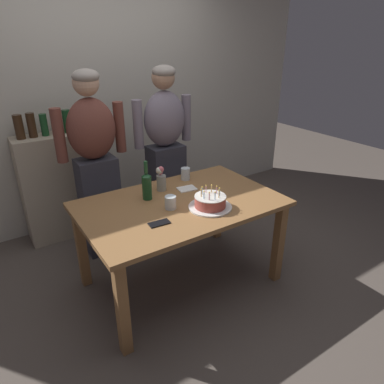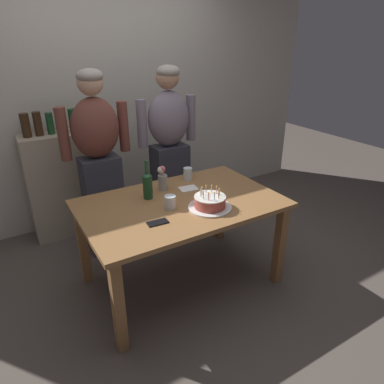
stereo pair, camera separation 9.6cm
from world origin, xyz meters
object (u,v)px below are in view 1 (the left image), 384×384
Objects in this scene: wine_bottle at (147,185)px; flower_vase at (161,179)px; cell_phone at (159,223)px; water_glass_near at (170,202)px; napkin_stack at (187,189)px; water_glass_far at (185,174)px; birthday_cake at (210,202)px; person_man_bearded at (96,164)px; person_woman_cardigan at (166,150)px.

flower_vase is (0.17, 0.09, -0.02)m from wine_bottle.
flower_vase is at bearing 63.96° from cell_phone.
water_glass_near is 0.67× the size of cell_phone.
napkin_stack is at bearing -2.32° from wine_bottle.
water_glass_near is at bearing -74.38° from wine_bottle.
wine_bottle is 2.13× the size of cell_phone.
napkin_stack is (-0.10, -0.18, -0.05)m from water_glass_far.
water_glass_near is 0.65× the size of napkin_stack.
birthday_cake is 0.50m from flower_vase.
flower_vase reaches higher than cell_phone.
person_man_bearded is (-0.18, 0.63, 0.02)m from wine_bottle.
person_woman_cardigan is at bearing 62.59° from cell_phone.
water_glass_far is 0.79m from person_man_bearded.
flower_vase is at bearing 122.49° from person_man_bearded.
wine_bottle is at bearing 105.62° from water_glass_near.
flower_vase is at bearing -163.92° from water_glass_far.
wine_bottle is 1.50× the size of flower_vase.
birthday_cake is 1.04× the size of wine_bottle.
napkin_stack is 0.68m from person_woman_cardigan.
person_man_bearded reaches higher than birthday_cake.
birthday_cake reaches higher than cell_phone.
wine_bottle is at bearing -153.00° from flower_vase.
person_man_bearded is at bearing 129.48° from napkin_stack.
napkin_stack is 0.23m from flower_vase.
napkin_stack is at bearing 43.50° from cell_phone.
flower_vase is 0.65m from person_woman_cardigan.
water_glass_near is 0.34m from flower_vase.
water_glass_near is at bearing -141.78° from napkin_stack.
person_man_bearded is 0.70m from person_woman_cardigan.
water_glass_far is (0.39, 0.41, 0.00)m from water_glass_near.
flower_vase is 0.65m from person_man_bearded.
birthday_cake is 2.16× the size of napkin_stack.
cell_phone is at bearing 58.37° from person_woman_cardigan.
wine_bottle is 0.37m from napkin_stack.
birthday_cake is at bearing -72.95° from flower_vase.
napkin_stack is 0.85m from person_man_bearded.
water_glass_far is at bearing 16.08° from flower_vase.
water_glass_far is at bearing 46.41° from water_glass_near.
water_glass_near is 0.47× the size of flower_vase.
wine_bottle is 2.07× the size of napkin_stack.
flower_vase is at bearing 27.00° from wine_bottle.
person_woman_cardigan is at bearing 50.50° from wine_bottle.
wine_bottle is at bearing -159.69° from water_glass_far.
person_man_bearded reaches higher than water_glass_far.
birthday_cake is 1.04m from person_woman_cardigan.
person_man_bearded is at bearing 115.78° from birthday_cake.
flower_vase reaches higher than water_glass_near.
person_woman_cardigan is (0.17, 0.64, 0.13)m from napkin_stack.
water_glass_near reaches higher than napkin_stack.
flower_vase reaches higher than birthday_cake.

